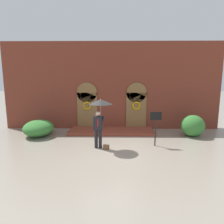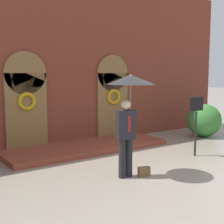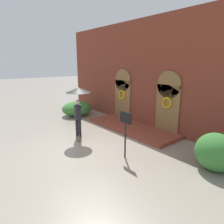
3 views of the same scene
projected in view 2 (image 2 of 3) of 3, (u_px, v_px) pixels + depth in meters
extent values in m
plane|color=gray|center=(152.00, 175.00, 7.35)|extent=(80.00, 80.00, 0.00)
cube|color=brown|center=(69.00, 61.00, 10.42)|extent=(14.00, 0.50, 5.60)
cube|color=brown|center=(27.00, 113.00, 9.48)|extent=(1.30, 0.08, 2.40)
cylinder|color=brown|center=(25.00, 73.00, 9.33)|extent=(1.30, 0.08, 1.30)
cube|color=brown|center=(113.00, 106.00, 11.29)|extent=(1.30, 0.08, 2.40)
cylinder|color=brown|center=(113.00, 73.00, 11.15)|extent=(1.30, 0.08, 1.30)
torus|color=#C69314|center=(27.00, 101.00, 9.38)|extent=(0.56, 0.12, 0.56)
torus|color=#C69314|center=(114.00, 97.00, 11.19)|extent=(0.56, 0.12, 0.56)
cube|color=brown|center=(87.00, 147.00, 9.82)|extent=(5.20, 1.80, 0.16)
cylinder|color=black|center=(122.00, 159.00, 7.12)|extent=(0.16, 0.16, 0.90)
cylinder|color=black|center=(129.00, 157.00, 7.23)|extent=(0.16, 0.16, 0.90)
cube|color=black|center=(126.00, 125.00, 7.08)|extent=(0.45, 0.35, 0.66)
cube|color=#A51919|center=(129.00, 124.00, 6.97)|extent=(0.06, 0.03, 0.36)
sphere|color=beige|center=(126.00, 105.00, 7.02)|extent=(0.22, 0.22, 0.22)
cylinder|color=black|center=(133.00, 120.00, 7.19)|extent=(0.22, 0.09, 0.46)
cylinder|color=gray|center=(130.00, 106.00, 7.10)|extent=(0.02, 0.02, 0.98)
cone|color=black|center=(131.00, 80.00, 7.03)|extent=(1.10, 1.10, 0.22)
cone|color=white|center=(131.00, 79.00, 7.03)|extent=(0.61, 0.60, 0.20)
cube|color=brown|center=(144.00, 172.00, 7.28)|extent=(0.30, 0.20, 0.22)
cylinder|color=black|center=(195.00, 134.00, 9.01)|extent=(0.06, 0.06, 1.30)
cube|color=black|center=(196.00, 104.00, 8.91)|extent=(0.56, 0.03, 0.40)
ellipsoid|color=#387A33|center=(204.00, 120.00, 11.80)|extent=(1.33, 1.23, 1.24)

